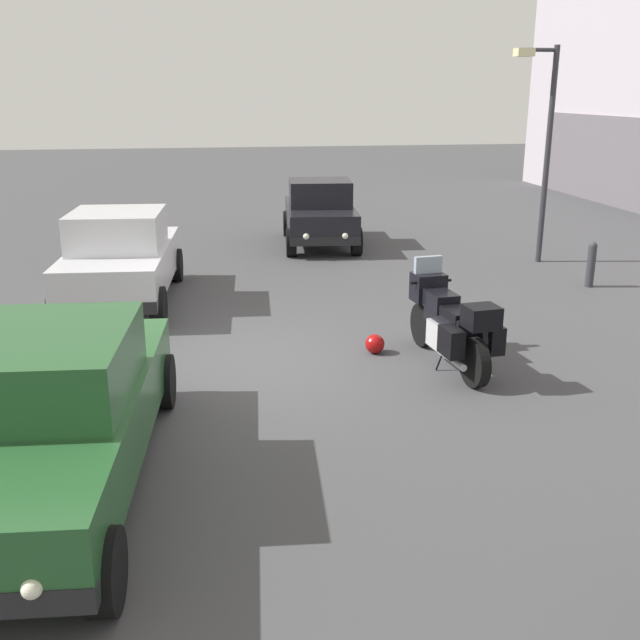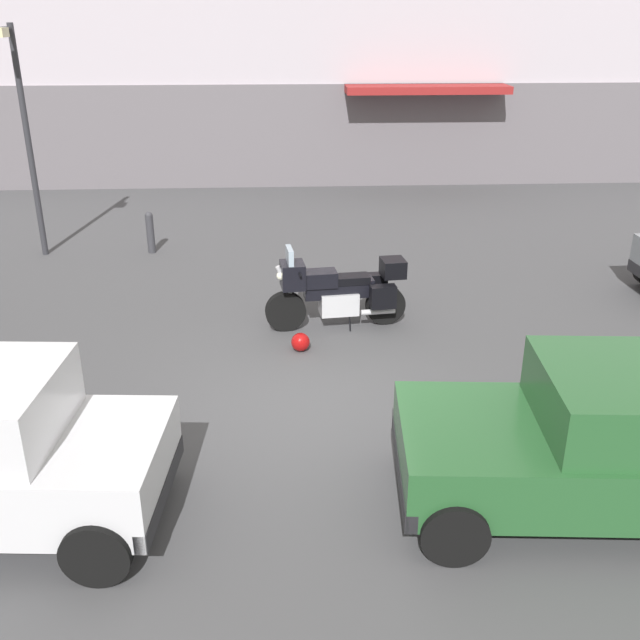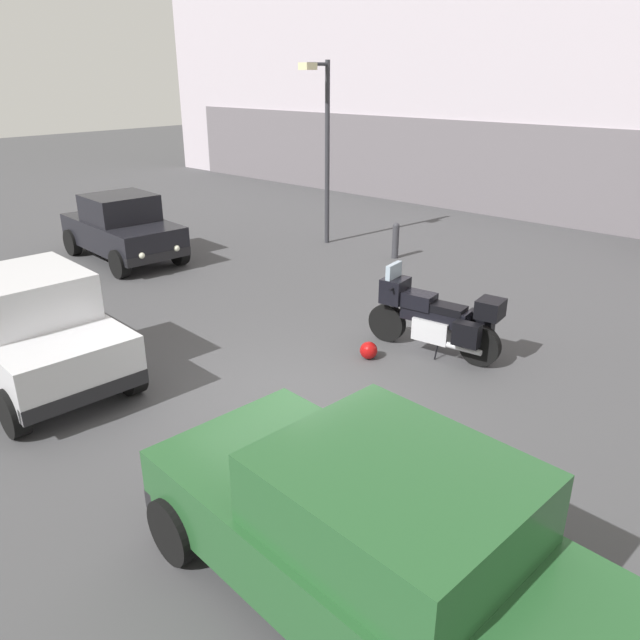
# 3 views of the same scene
# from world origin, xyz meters

# --- Properties ---
(ground_plane) EXTENTS (80.00, 80.00, 0.00)m
(ground_plane) POSITION_xyz_m (0.00, 0.00, 0.00)
(ground_plane) COLOR #424244
(motorcycle) EXTENTS (2.26, 0.86, 1.36)m
(motorcycle) POSITION_xyz_m (0.56, 2.53, 0.62)
(motorcycle) COLOR black
(motorcycle) RESTS_ON ground
(helmet) EXTENTS (0.28, 0.28, 0.28)m
(helmet) POSITION_xyz_m (-0.08, 1.66, 0.14)
(helmet) COLOR #990C0C
(helmet) RESTS_ON ground
(car_sedan_far) EXTENTS (4.67, 2.23, 1.56)m
(car_sedan_far) POSITION_xyz_m (3.08, -2.21, 0.78)
(car_sedan_far) COLOR #235128
(car_sedan_far) RESTS_ON ground
(streetlamp_curbside) EXTENTS (0.28, 0.94, 4.47)m
(streetlamp_curbside) POSITION_xyz_m (-5.24, 6.42, 2.74)
(streetlamp_curbside) COLOR #2D2D33
(streetlamp_curbside) RESTS_ON ground
(bollard_curbside) EXTENTS (0.16, 0.16, 0.87)m
(bollard_curbside) POSITION_xyz_m (-3.05, 6.58, 0.46)
(bollard_curbside) COLOR #333338
(bollard_curbside) RESTS_ON ground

